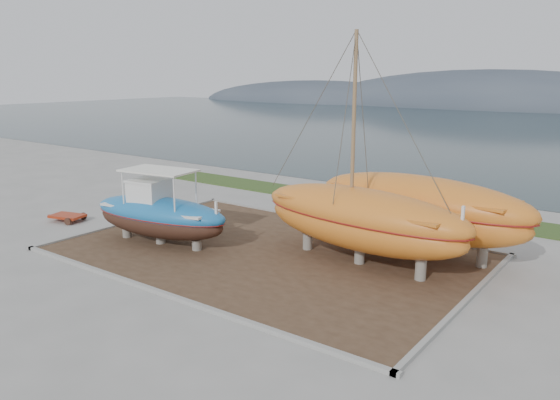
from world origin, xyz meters
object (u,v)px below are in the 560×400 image
Objects in this scene: orange_sailboat at (363,152)px; red_trailer at (68,218)px; orange_bare_hull at (419,215)px; blue_caique at (159,207)px; white_dinghy at (188,218)px.

orange_sailboat is 3.72× the size of red_trailer.
orange_sailboat reaches higher than orange_bare_hull.
blue_caique is 2.77× the size of red_trailer.
blue_caique is 10.00m from orange_sailboat.
blue_caique is at bearing -154.95° from orange_sailboat.
white_dinghy reaches higher than red_trailer.
orange_bare_hull is at bearing 3.97° from red_trailer.
white_dinghy is (-0.74, 2.56, -1.23)m from blue_caique.
red_trailer is at bearing -154.62° from orange_bare_hull.
blue_caique is 1.99× the size of white_dinghy.
blue_caique reaches higher than red_trailer.
orange_bare_hull is (1.37, 2.94, -3.11)m from orange_sailboat.
white_dinghy is 1.39× the size of red_trailer.
orange_bare_hull reaches higher than red_trailer.
orange_bare_hull is (11.11, 3.53, 1.14)m from white_dinghy.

